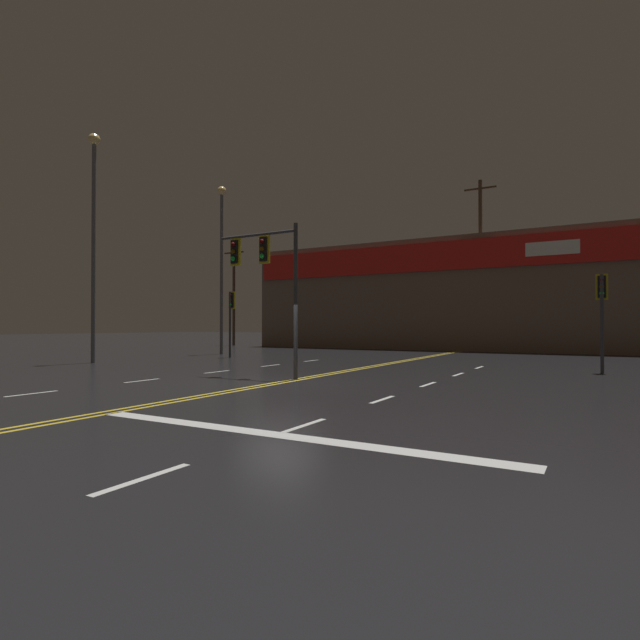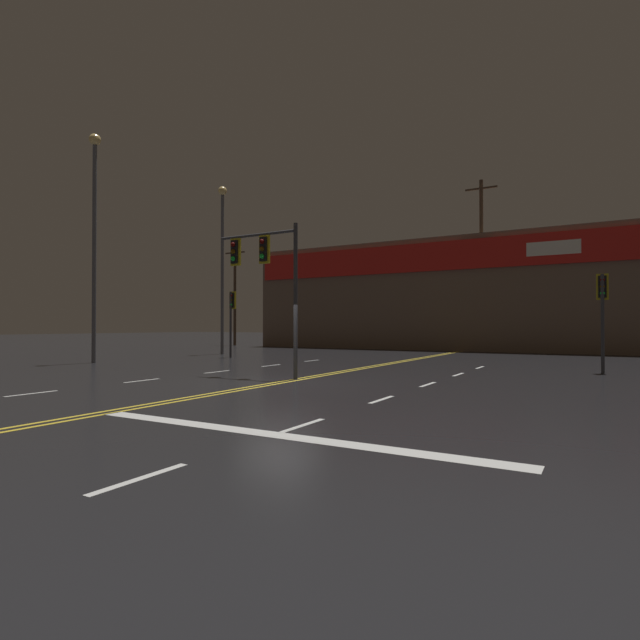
{
  "view_description": "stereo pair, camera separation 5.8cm",
  "coord_description": "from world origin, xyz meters",
  "px_view_note": "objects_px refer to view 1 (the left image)",
  "views": [
    {
      "loc": [
        8.88,
        -13.04,
        1.78
      ],
      "look_at": [
        0.0,
        2.52,
        2.0
      ],
      "focal_mm": 28.0,
      "sensor_mm": 36.0,
      "label": 1
    },
    {
      "loc": [
        8.93,
        -13.01,
        1.78
      ],
      "look_at": [
        0.0,
        2.52,
        2.0
      ],
      "focal_mm": 28.0,
      "sensor_mm": 36.0,
      "label": 2
    }
  ],
  "objects_px": {
    "traffic_signal_median": "(263,264)",
    "streetlight_near_left": "(94,220)",
    "traffic_signal_corner_northwest": "(231,309)",
    "traffic_signal_corner_northeast": "(602,300)",
    "streetlight_median_approach": "(222,249)"
  },
  "relations": [
    {
      "from": "traffic_signal_median",
      "to": "streetlight_near_left",
      "type": "bearing_deg",
      "value": 172.95
    },
    {
      "from": "traffic_signal_corner_northwest",
      "to": "traffic_signal_corner_northeast",
      "type": "xyz_separation_m",
      "value": [
        18.31,
        -0.29,
        0.02
      ]
    },
    {
      "from": "streetlight_near_left",
      "to": "streetlight_median_approach",
      "type": "relative_size",
      "value": 1.04
    },
    {
      "from": "traffic_signal_corner_northwest",
      "to": "streetlight_median_approach",
      "type": "height_order",
      "value": "streetlight_median_approach"
    },
    {
      "from": "streetlight_median_approach",
      "to": "traffic_signal_corner_northwest",
      "type": "bearing_deg",
      "value": -40.6
    },
    {
      "from": "traffic_signal_median",
      "to": "traffic_signal_corner_northwest",
      "type": "relative_size",
      "value": 1.4
    },
    {
      "from": "traffic_signal_corner_northwest",
      "to": "streetlight_near_left",
      "type": "height_order",
      "value": "streetlight_near_left"
    },
    {
      "from": "traffic_signal_corner_northwest",
      "to": "streetlight_median_approach",
      "type": "bearing_deg",
      "value": 139.4
    },
    {
      "from": "traffic_signal_corner_northwest",
      "to": "traffic_signal_corner_northeast",
      "type": "bearing_deg",
      "value": -0.92
    },
    {
      "from": "traffic_signal_corner_northeast",
      "to": "streetlight_median_approach",
      "type": "height_order",
      "value": "streetlight_median_approach"
    },
    {
      "from": "traffic_signal_median",
      "to": "traffic_signal_corner_northeast",
      "type": "bearing_deg",
      "value": 36.58
    },
    {
      "from": "traffic_signal_median",
      "to": "traffic_signal_corner_northwest",
      "type": "height_order",
      "value": "traffic_signal_median"
    },
    {
      "from": "streetlight_near_left",
      "to": "traffic_signal_corner_northeast",
      "type": "bearing_deg",
      "value": 16.23
    },
    {
      "from": "traffic_signal_median",
      "to": "traffic_signal_corner_northeast",
      "type": "height_order",
      "value": "traffic_signal_median"
    },
    {
      "from": "streetlight_median_approach",
      "to": "traffic_signal_corner_northeast",
      "type": "bearing_deg",
      "value": -7.24
    }
  ]
}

